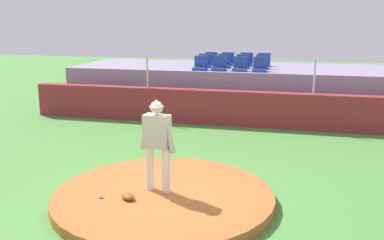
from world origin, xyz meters
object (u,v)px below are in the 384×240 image
Objects in this scene: stadium_chair_3 at (260,67)px; stadium_chair_4 at (205,63)px; pitcher at (157,139)px; stadium_chair_2 at (240,66)px; stadium_chair_8 at (211,61)px; stadium_chair_11 at (264,62)px; stadium_chair_1 at (219,66)px; fielding_glove at (128,197)px; stadium_chair_6 at (243,64)px; stadium_chair_0 at (201,66)px; stadium_chair_10 at (246,62)px; stadium_chair_5 at (224,64)px; stadium_chair_7 at (262,64)px; stadium_chair_9 at (227,61)px; baseball at (100,196)px.

stadium_chair_4 is at bearing -22.48° from stadium_chair_3.
pitcher is at bearing 96.35° from stadium_chair_4.
stadium_chair_2 is 2.27m from stadium_chair_8.
stadium_chair_11 is (-0.01, 1.78, 0.00)m from stadium_chair_3.
stadium_chair_3 is (1.42, 0.02, 0.00)m from stadium_chair_1.
stadium_chair_2 is (0.90, 8.16, 1.55)m from fielding_glove.
stadium_chair_11 is (0.70, 0.87, 0.00)m from stadium_chair_6.
stadium_chair_11 is (2.08, 1.82, 0.00)m from stadium_chair_0.
stadium_chair_0 is 1.00× the size of stadium_chair_8.
stadium_chair_5 is at bearing 51.49° from stadium_chair_10.
stadium_chair_4 is at bearing 1.04° from stadium_chair_6.
stadium_chair_1 is at bearing 68.10° from stadium_chair_10.
stadium_chair_9 is (-1.44, 0.89, 0.00)m from stadium_chair_7.
stadium_chair_8 is at bearing -93.14° from stadium_chair_4.
stadium_chair_4 is at bearing 107.38° from pitcher.
pitcher is 7.65m from stadium_chair_0.
stadium_chair_9 is at bearing 1.19° from stadium_chair_10.
stadium_chair_10 reaches higher than baseball.
stadium_chair_1 reaches higher than fielding_glove.
baseball is 10.24m from stadium_chair_10.
stadium_chair_5 is (0.01, 0.91, 0.00)m from stadium_chair_1.
fielding_glove is 8.29m from stadium_chair_1.
stadium_chair_1 is 1.00× the size of stadium_chair_2.
stadium_chair_6 is at bearing -88.46° from stadium_chair_2.
stadium_chair_2 and stadium_chair_9 have the same top height.
stadium_chair_2 reaches higher than fielding_glove.
stadium_chair_9 is (-0.74, 1.79, 0.00)m from stadium_chair_2.
stadium_chair_5 is (0.18, 9.05, 1.55)m from fielding_glove.
baseball is 8.32m from stadium_chair_0.
stadium_chair_5 is at bearing -54.76° from fielding_glove.
stadium_chair_3 is 1.00× the size of stadium_chair_4.
stadium_chair_8 is 1.00× the size of stadium_chair_11.
stadium_chair_3 is 1.67m from stadium_chair_5.
stadium_chair_7 is at bearing 92.99° from pitcher.
pitcher is 3.54× the size of stadium_chair_2.
stadium_chair_6 is (-0.71, 0.91, 0.00)m from stadium_chair_3.
fielding_glove is 0.60× the size of stadium_chair_11.
stadium_chair_1 and stadium_chair_6 have the same top height.
pitcher is at bearing 86.18° from stadium_chair_2.
stadium_chair_0 is at bearing 52.73° from stadium_chair_10.
stadium_chair_10 is at bearing -111.90° from stadium_chair_1.
stadium_chair_5 is at bearing -90.52° from stadium_chair_1.
stadium_chair_3 and stadium_chair_8 have the same top height.
pitcher is 1.47m from baseball.
stadium_chair_1 is (0.17, 8.14, 1.55)m from fielding_glove.
stadium_chair_0 is 1.00× the size of stadium_chair_6.
fielding_glove is at bearing 93.55° from stadium_chair_0.
stadium_chair_3 is 1.16m from stadium_chair_6.
pitcher is 7.62m from stadium_chair_1.
fielding_glove is at bearing 83.68° from stadium_chair_2.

